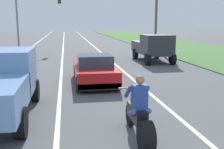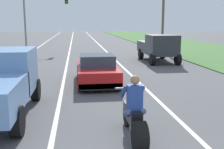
% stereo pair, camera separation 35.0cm
% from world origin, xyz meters
% --- Properties ---
extents(lane_stripe_left_solid, '(0.14, 120.00, 0.01)m').
position_xyz_m(lane_stripe_left_solid, '(-5.40, 20.00, 0.00)').
color(lane_stripe_left_solid, white).
rests_on(lane_stripe_left_solid, ground).
extents(lane_stripe_right_solid, '(0.14, 120.00, 0.01)m').
position_xyz_m(lane_stripe_right_solid, '(1.80, 20.00, 0.00)').
color(lane_stripe_right_solid, white).
rests_on(lane_stripe_right_solid, ground).
extents(lane_stripe_centre_dashed, '(0.14, 120.00, 0.01)m').
position_xyz_m(lane_stripe_centre_dashed, '(-1.80, 20.00, 0.00)').
color(lane_stripe_centre_dashed, white).
rests_on(lane_stripe_centre_dashed, ground).
extents(grass_verge_right, '(10.00, 120.00, 0.06)m').
position_xyz_m(grass_verge_right, '(11.92, 20.00, 0.03)').
color(grass_verge_right, '#477538').
rests_on(grass_verge_right, ground).
extents(motorcycle_with_rider, '(0.70, 2.21, 1.62)m').
position_xyz_m(motorcycle_with_rider, '(0.20, 2.87, 0.59)').
color(motorcycle_with_rider, black).
rests_on(motorcycle_with_rider, ground).
extents(sports_car_red, '(1.84, 4.30, 1.37)m').
position_xyz_m(sports_car_red, '(-0.21, 9.41, 0.63)').
color(sports_car_red, red).
rests_on(sports_car_red, ground).
extents(pickup_truck_right_shoulder_dark_grey, '(2.02, 4.80, 1.98)m').
position_xyz_m(pickup_truck_right_shoulder_dark_grey, '(4.74, 15.99, 1.11)').
color(pickup_truck_right_shoulder_dark_grey, '#2D3035').
rests_on(pickup_truck_right_shoulder_dark_grey, ground).
extents(traffic_light_mast_near, '(4.62, 0.34, 6.00)m').
position_xyz_m(traffic_light_mast_near, '(-4.70, 25.34, 4.00)').
color(traffic_light_mast_near, gray).
rests_on(traffic_light_mast_near, ground).
extents(utility_pole_roadside, '(0.24, 0.24, 7.33)m').
position_xyz_m(utility_pole_roadside, '(7.43, 23.44, 3.67)').
color(utility_pole_roadside, brown).
rests_on(utility_pole_roadside, ground).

